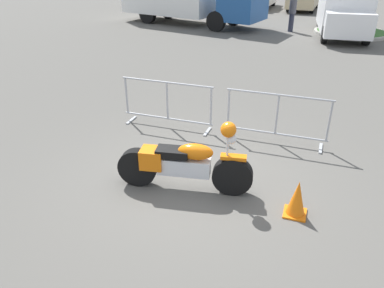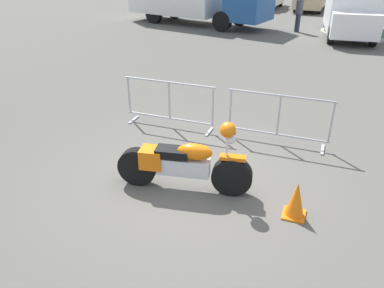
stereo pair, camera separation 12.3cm
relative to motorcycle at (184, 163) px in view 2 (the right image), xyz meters
name	(u,v)px [view 2 (the right image)]	position (x,y,z in m)	size (l,w,h in m)	color
ground_plane	(191,181)	(0.04, 0.25, -0.49)	(120.00, 120.00, 0.00)	#54514C
motorcycle	(184,163)	(0.00, 0.00, 0.00)	(2.27, 0.55, 1.28)	black
crowd_barrier_near	(169,104)	(-1.20, 2.22, 0.06)	(2.13, 0.46, 1.07)	#9EA0A5
crowd_barrier_far	(278,119)	(1.20, 2.22, 0.06)	(2.13, 0.46, 1.07)	#9EA0A5
delivery_van	(352,8)	(2.59, 14.23, 0.75)	(2.40, 5.16, 2.31)	white
pedestrian	(299,12)	(0.30, 14.43, 0.43)	(0.46, 0.46, 1.69)	#262838
planter_island	(356,25)	(2.97, 15.17, -0.10)	(3.38, 3.38, 1.17)	#ADA89E
traffic_cone	(296,200)	(1.85, -0.11, -0.20)	(0.34, 0.34, 0.59)	orange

